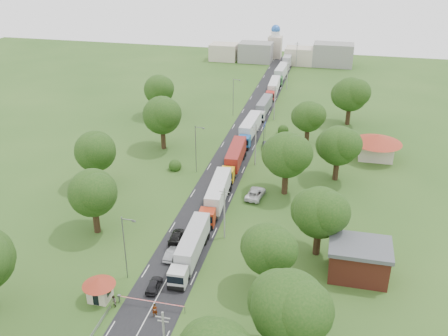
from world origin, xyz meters
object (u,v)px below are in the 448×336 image
(car_lane_front, at_px, (154,285))
(pedestrian_near, at_px, (155,310))
(boom_barrier, at_px, (142,300))
(guard_booth, at_px, (99,286))
(info_sign, at_px, (265,128))
(car_lane_mid, at_px, (171,254))
(truck_0, at_px, (191,247))

(car_lane_front, relative_size, pedestrian_near, 2.08)
(boom_barrier, height_order, pedestrian_near, pedestrian_near)
(guard_booth, xyz_separation_m, pedestrian_near, (8.21, -1.47, -1.21))
(guard_booth, xyz_separation_m, car_lane_front, (6.20, 3.57, -1.49))
(info_sign, bearing_deg, car_lane_mid, -97.21)
(info_sign, distance_m, car_lane_front, 56.82)
(car_lane_front, bearing_deg, boom_barrier, 80.56)
(boom_barrier, xyz_separation_m, guard_booth, (-5.84, -0.00, 1.27))
(guard_booth, height_order, car_lane_front, guard_booth)
(guard_booth, bearing_deg, boom_barrier, 0.01)
(truck_0, bearing_deg, car_lane_front, -111.69)
(info_sign, relative_size, car_lane_mid, 1.01)
(car_lane_front, bearing_deg, pedestrian_near, 108.08)
(truck_0, height_order, car_lane_mid, truck_0)
(car_lane_front, bearing_deg, guard_booth, 26.20)
(boom_barrier, distance_m, info_sign, 60.39)
(info_sign, distance_m, truck_0, 48.90)
(info_sign, xyz_separation_m, car_lane_mid, (-6.20, -49.03, -2.34))
(truck_0, xyz_separation_m, pedestrian_near, (-1.03, -12.68, -1.22))
(boom_barrier, bearing_deg, info_sign, 83.76)
(car_lane_front, bearing_deg, truck_0, -115.41)
(car_lane_front, bearing_deg, info_sign, -99.99)
(boom_barrier, xyz_separation_m, pedestrian_near, (2.37, -1.47, 0.06))
(pedestrian_near, bearing_deg, car_lane_mid, 82.71)
(info_sign, xyz_separation_m, pedestrian_near, (-4.19, -61.47, -2.05))
(pedestrian_near, bearing_deg, boom_barrier, 131.77)
(guard_booth, height_order, info_sign, info_sign)
(car_lane_mid, bearing_deg, car_lane_front, 89.72)
(truck_0, height_order, car_lane_front, truck_0)
(car_lane_front, height_order, pedestrian_near, pedestrian_near)
(guard_booth, relative_size, car_lane_front, 1.11)
(guard_booth, bearing_deg, pedestrian_near, -10.12)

